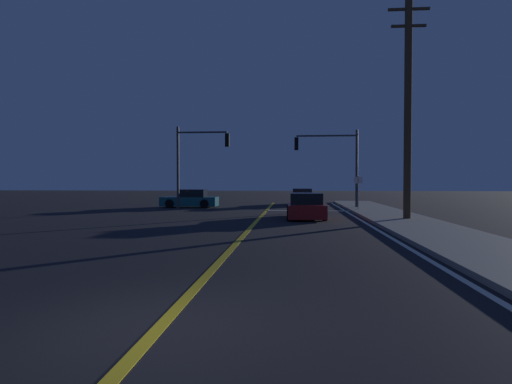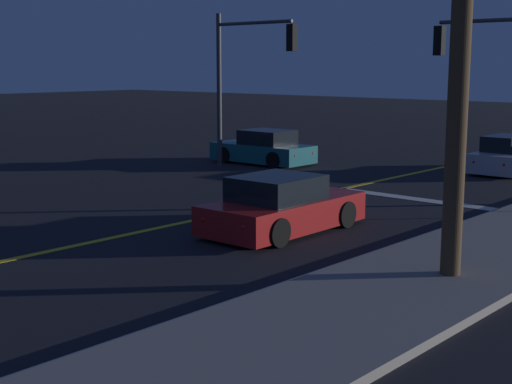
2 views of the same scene
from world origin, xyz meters
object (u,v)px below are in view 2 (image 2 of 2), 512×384
Objects in this scene: car_side_waiting_teal at (264,149)px; car_distant_tail_red at (282,207)px; traffic_signal_far_left at (245,67)px; car_mid_block_silver at (512,156)px.

car_side_waiting_teal is 0.99× the size of car_distant_tail_red.
traffic_signal_far_left reaches higher than car_side_waiting_teal.
car_distant_tail_red is 10.47m from traffic_signal_far_left.
car_side_waiting_teal is 1.00× the size of car_mid_block_silver.
car_mid_block_silver is 10.22m from traffic_signal_far_left.
car_mid_block_silver is at bearing 40.51° from traffic_signal_far_left.
car_side_waiting_teal is 0.73× the size of traffic_signal_far_left.
traffic_signal_far_left reaches higher than car_distant_tail_red.
car_side_waiting_teal is 3.96m from traffic_signal_far_left.
car_mid_block_silver is (8.32, 4.19, -0.00)m from car_side_waiting_teal.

